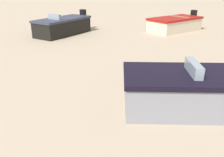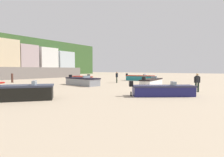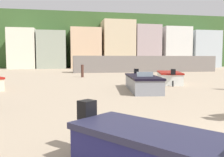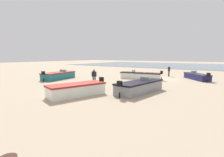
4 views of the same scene
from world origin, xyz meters
The scene contains 12 objects.
headland_hill centered at (0.00, 66.00, 6.26)m, with size 90.00×32.00×12.51m, color #355629.
harbor_pier centered at (5.99, 30.00, 1.20)m, with size 21.68×2.40×2.40m, color slate.
townhouse_far_left centered at (-14.39, 47.13, 3.97)m, with size 5.21×6.25×7.95m, color beige.
townhouse_left centered at (-8.68, 47.04, 3.80)m, with size 5.69×6.07×7.59m, color #959F8C.
townhouse_centre_left centered at (-1.76, 46.96, 4.18)m, with size 6.25×5.92×8.36m, color #D2AD89.
townhouse_centre centered at (5.27, 47.16, 5.05)m, with size 6.70×6.33×10.10m, color #CAB591.
townhouse_centre_right centered at (11.61, 47.10, 4.62)m, with size 5.51×6.19×9.25m, color #A89496.
townhouse_right centered at (18.35, 46.52, 4.50)m, with size 6.20×5.03×9.00m, color silver.
townhouse_far_right centered at (25.44, 47.37, 4.15)m, with size 6.56×6.73×8.31m, color #ADB9C0.
boat_white_1 centered at (2.37, 13.48, 0.47)m, with size 2.88×4.73×1.25m.
boat_grey_2 centered at (-1.12, 9.70, 0.48)m, with size 2.37×5.37×1.25m.
mooring_post_near_water centered at (-4.10, 21.26, 0.67)m, with size 0.29×0.29×1.35m, color #4A2C23.
Camera 3 is at (-5.78, -4.68, 1.98)m, focal length 38.57 mm.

